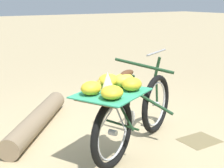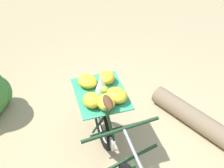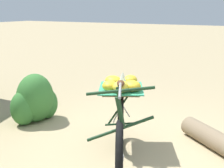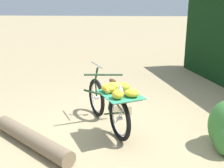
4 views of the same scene
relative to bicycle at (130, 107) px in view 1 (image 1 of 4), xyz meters
name	(u,v)px [view 1 (image 1 of 4)]	position (x,y,z in m)	size (l,w,h in m)	color
ground_plane	(126,155)	(0.08, 0.04, -0.52)	(60.00, 60.00, 0.00)	tan
bicycle	(130,107)	(0.00, 0.00, 0.00)	(1.72, 1.07, 1.03)	black
fallen_log	(37,120)	(0.64, -1.17, -0.40)	(0.25, 0.25, 1.77)	#7F6B51
leaf_litter_patch	(199,140)	(-0.88, 0.19, -0.52)	(0.44, 0.36, 0.01)	olive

